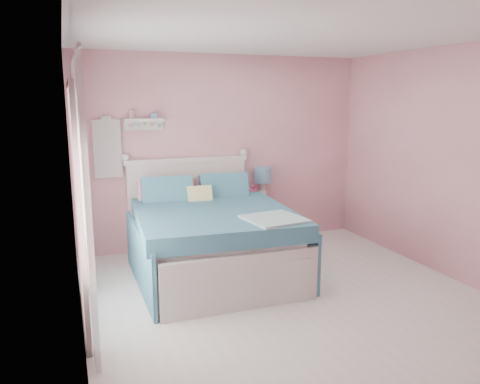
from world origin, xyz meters
TOP-DOWN VIEW (x-y plane):
  - floor at (0.00, 0.00)m, footprint 4.50×4.50m
  - room_shell at (0.00, 0.00)m, footprint 4.50×4.50m
  - bed at (-0.53, 1.17)m, footprint 1.80×2.20m
  - nightstand at (0.49, 2.03)m, footprint 0.41×0.41m
  - table_lamp at (0.53, 2.12)m, footprint 0.24×0.24m
  - vase at (0.36, 2.06)m, footprint 0.18×0.18m
  - teacup at (0.42, 1.85)m, footprint 0.11×0.11m
  - roses at (0.36, 2.05)m, footprint 0.14×0.11m
  - wall_shelf at (-1.09, 2.19)m, footprint 0.50×0.15m
  - hanging_dress at (-1.55, 2.18)m, footprint 0.34×0.03m
  - french_door at (-1.97, 0.40)m, footprint 0.04×1.32m
  - curtain_near at (-1.92, -0.34)m, footprint 0.04×0.40m
  - curtain_far at (-1.92, 1.14)m, footprint 0.04×0.40m

SIDE VIEW (x-z plane):
  - floor at x=0.00m, z-range 0.00..0.00m
  - nightstand at x=0.49m, z-range 0.00..0.59m
  - bed at x=-0.53m, z-range -0.21..1.04m
  - teacup at x=0.42m, z-range 0.59..0.67m
  - vase at x=0.36m, z-range 0.59..0.74m
  - roses at x=0.36m, z-range 0.72..0.84m
  - table_lamp at x=0.53m, z-range 0.68..1.17m
  - french_door at x=-1.97m, z-range -0.01..2.15m
  - curtain_near at x=-1.92m, z-range 0.02..2.34m
  - curtain_far at x=-1.92m, z-range 0.02..2.34m
  - hanging_dress at x=-1.55m, z-range 1.04..1.76m
  - room_shell at x=0.00m, z-range -0.67..3.83m
  - wall_shelf at x=-1.09m, z-range 1.61..1.86m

